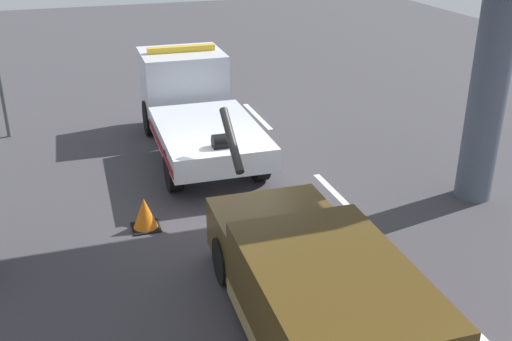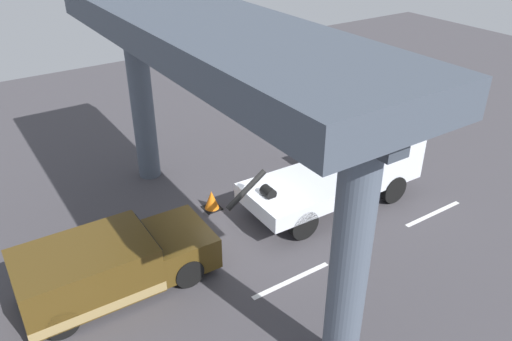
{
  "view_description": "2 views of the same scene",
  "coord_description": "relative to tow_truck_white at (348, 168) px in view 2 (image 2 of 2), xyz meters",
  "views": [
    {
      "loc": [
        -11.23,
        3.22,
        6.2
      ],
      "look_at": [
        -0.76,
        -0.19,
        1.29
      ],
      "focal_mm": 42.5,
      "sensor_mm": 36.0,
      "label": 1
    },
    {
      "loc": [
        -6.8,
        -10.9,
        9.59
      ],
      "look_at": [
        0.83,
        0.61,
        1.86
      ],
      "focal_mm": 35.38,
      "sensor_mm": 36.0,
      "label": 2
    }
  ],
  "objects": [
    {
      "name": "traffic_light_far",
      "position": [
        2.29,
        4.93,
        1.95
      ],
      "size": [
        0.39,
        0.32,
        4.32
      ],
      "color": "#515456",
      "rests_on": "ground"
    },
    {
      "name": "tow_truck_white",
      "position": [
        0.0,
        0.0,
        0.0
      ],
      "size": [
        7.27,
        2.52,
        2.46
      ],
      "color": "silver",
      "rests_on": "ground"
    },
    {
      "name": "ground_plane",
      "position": [
        -4.22,
        0.01,
        -1.25
      ],
      "size": [
        60.0,
        40.0,
        0.1
      ],
      "primitive_type": "cube",
      "color": "#423F44"
    },
    {
      "name": "towed_van_green",
      "position": [
        -8.53,
        0.01,
        -0.42
      ],
      "size": [
        5.23,
        2.29,
        1.58
      ],
      "color": "#4C3814",
      "rests_on": "ground"
    },
    {
      "name": "overpass_structure",
      "position": [
        -5.12,
        0.01,
        4.67
      ],
      "size": [
        3.6,
        12.74,
        6.88
      ],
      "color": "#4C5666",
      "rests_on": "ground"
    },
    {
      "name": "traffic_cone_orange",
      "position": [
        -4.3,
        2.0,
        -0.88
      ],
      "size": [
        0.57,
        0.57,
        0.68
      ],
      "color": "orange",
      "rests_on": "ground"
    },
    {
      "name": "lane_stripe_mid",
      "position": [
        -4.22,
        -2.42,
        -1.2
      ],
      "size": [
        2.6,
        0.16,
        0.01
      ],
      "primitive_type": "cube",
      "color": "silver",
      "rests_on": "ground"
    },
    {
      "name": "lane_stripe_east",
      "position": [
        1.78,
        -2.42,
        -1.2
      ],
      "size": [
        2.6,
        0.16,
        0.01
      ],
      "primitive_type": "cube",
      "color": "silver",
      "rests_on": "ground"
    }
  ]
}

